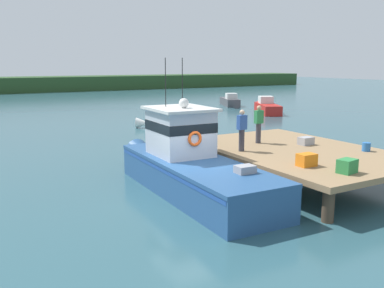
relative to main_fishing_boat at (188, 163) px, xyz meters
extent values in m
plane|color=#2D5660|center=(-0.22, -0.72, -1.01)|extent=(200.00, 200.00, 0.00)
cylinder|color=#4C3D2D|center=(1.98, -4.82, -0.51)|extent=(0.36, 0.36, 1.00)
cylinder|color=#4C3D2D|center=(1.98, 3.38, -0.51)|extent=(0.36, 0.36, 1.00)
cylinder|color=#4C3D2D|center=(7.18, 3.38, -0.51)|extent=(0.36, 0.36, 1.00)
cube|color=#937551|center=(4.58, -0.72, 0.09)|extent=(6.00, 9.00, 0.20)
cube|color=#285184|center=(-0.02, -0.56, -0.46)|extent=(2.73, 8.07, 1.10)
cone|color=#285184|center=(0.12, 4.33, -0.46)|extent=(1.15, 1.83, 1.10)
cube|color=#234C9E|center=(-0.02, -0.56, -0.01)|extent=(2.74, 7.91, 0.12)
cube|color=#285184|center=(-0.02, -0.56, 0.15)|extent=(2.77, 8.07, 0.12)
cube|color=silver|center=(0.02, 0.63, 0.99)|extent=(1.96, 2.25, 1.80)
cube|color=black|center=(0.02, 0.63, 1.31)|extent=(1.98, 2.27, 0.36)
cube|color=silver|center=(0.02, 0.63, 1.94)|extent=(2.21, 2.56, 0.10)
sphere|color=white|center=(0.01, 0.33, 2.17)|extent=(0.36, 0.36, 0.36)
cylinder|color=black|center=(-0.32, 1.14, 2.89)|extent=(0.03, 0.03, 1.80)
cylinder|color=black|center=(0.38, 1.12, 2.89)|extent=(0.03, 0.03, 1.80)
cube|color=#939399|center=(0.47, -2.78, 0.27)|extent=(0.61, 0.46, 0.36)
torus|color=orange|center=(-0.50, -3.35, 0.15)|extent=(0.58, 0.58, 0.12)
torus|color=#EA5119|center=(-0.02, -0.50, 0.99)|extent=(0.54, 0.12, 0.54)
cube|color=orange|center=(2.86, -3.01, 0.41)|extent=(0.61, 0.46, 0.43)
cube|color=#9E9EA3|center=(5.60, -0.21, 0.36)|extent=(0.62, 0.47, 0.33)
cube|color=#2D8442|center=(3.30, -4.31, 0.41)|extent=(0.67, 0.54, 0.44)
cube|color=#2D8442|center=(2.21, 2.46, 0.36)|extent=(0.72, 0.63, 0.33)
cylinder|color=#2866B2|center=(6.68, -2.37, 0.36)|extent=(0.32, 0.32, 0.34)
cylinder|color=#383842|center=(2.45, 0.09, 0.62)|extent=(0.22, 0.22, 0.86)
cube|color=#2D56A8|center=(2.45, 0.09, 1.33)|extent=(0.36, 0.22, 0.56)
sphere|color=beige|center=(2.45, 0.09, 1.72)|extent=(0.20, 0.20, 0.20)
cylinder|color=#383842|center=(4.10, 1.11, 0.62)|extent=(0.22, 0.22, 0.86)
cube|color=#287F47|center=(4.10, 1.11, 1.33)|extent=(0.36, 0.22, 0.56)
sphere|color=tan|center=(4.10, 1.11, 1.72)|extent=(0.20, 0.20, 0.20)
cube|color=white|center=(6.73, 13.38, -0.64)|extent=(4.05, 3.49, 0.74)
cone|color=white|center=(4.69, 14.92, -0.64)|extent=(1.26, 1.21, 0.74)
cube|color=silver|center=(6.16, 13.81, 0.02)|extent=(1.44, 1.45, 0.56)
cube|color=#4C4C51|center=(19.72, 25.59, -0.61)|extent=(2.98, 4.60, 0.80)
cone|color=#4C4C51|center=(18.66, 23.05, -0.61)|extent=(1.16, 1.32, 0.80)
cube|color=silver|center=(19.42, 24.88, 0.09)|extent=(1.46, 1.45, 0.60)
cube|color=red|center=(18.39, 17.55, -0.57)|extent=(3.54, 5.01, 0.88)
cone|color=red|center=(19.75, 20.25, -0.57)|extent=(1.33, 1.48, 0.88)
cube|color=silver|center=(18.77, 18.30, 0.20)|extent=(1.64, 1.63, 0.66)
sphere|color=red|center=(10.13, 22.62, -0.75)|extent=(0.51, 0.51, 0.51)
sphere|color=#EA5B19|center=(10.31, 24.05, -0.83)|extent=(0.34, 0.34, 0.34)
camera|label=1|loc=(-7.39, -13.11, 3.59)|focal=39.74mm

